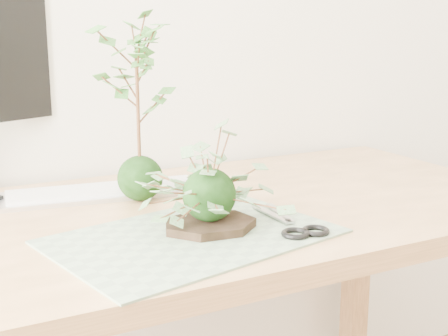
{
  "coord_description": "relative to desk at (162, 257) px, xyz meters",
  "views": [
    {
      "loc": [
        -0.52,
        0.15,
        1.1
      ],
      "look_at": [
        0.0,
        1.14,
        0.84
      ],
      "focal_mm": 50.0,
      "sensor_mm": 36.0,
      "label": 1
    }
  ],
  "objects": [
    {
      "name": "desk",
      "position": [
        0.0,
        0.0,
        0.0
      ],
      "size": [
        1.6,
        0.7,
        0.74
      ],
      "color": "tan",
      "rests_on": "ground_plane"
    },
    {
      "name": "scissors",
      "position": [
        0.18,
        -0.21,
        0.1
      ],
      "size": [
        0.09,
        0.2,
        0.01
      ],
      "rotation": [
        0.0,
        0.0,
        -0.1
      ],
      "color": "#9C9C9D",
      "rests_on": "cutting_mat"
    },
    {
      "name": "ivy_kokedama",
      "position": [
        0.04,
        -0.13,
        0.2
      ],
      "size": [
        0.28,
        0.28,
        0.19
      ],
      "rotation": [
        0.0,
        0.0,
        -0.05
      ],
      "color": "black",
      "rests_on": "stone_dish"
    },
    {
      "name": "cutting_mat",
      "position": [
        -0.0,
        -0.15,
        0.09
      ],
      "size": [
        0.53,
        0.4,
        0.0
      ],
      "primitive_type": "cube",
      "rotation": [
        0.0,
        0.0,
        0.21
      ],
      "color": "slate",
      "rests_on": "desk"
    },
    {
      "name": "maple_kokedama",
      "position": [
        -0.0,
        0.11,
        0.36
      ],
      "size": [
        0.25,
        0.25,
        0.39
      ],
      "rotation": [
        0.0,
        0.0,
        0.19
      ],
      "color": "black",
      "rests_on": "desk"
    },
    {
      "name": "keyboard",
      "position": [
        -0.06,
        0.18,
        0.1
      ],
      "size": [
        0.44,
        0.18,
        0.02
      ],
      "rotation": [
        0.0,
        0.0,
        -0.13
      ],
      "color": "silver",
      "rests_on": "desk"
    },
    {
      "name": "stone_dish",
      "position": [
        0.04,
        -0.13,
        0.1
      ],
      "size": [
        0.19,
        0.19,
        0.01
      ],
      "primitive_type": "cylinder",
      "rotation": [
        0.0,
        0.0,
        -0.12
      ],
      "color": "black",
      "rests_on": "cutting_mat"
    }
  ]
}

